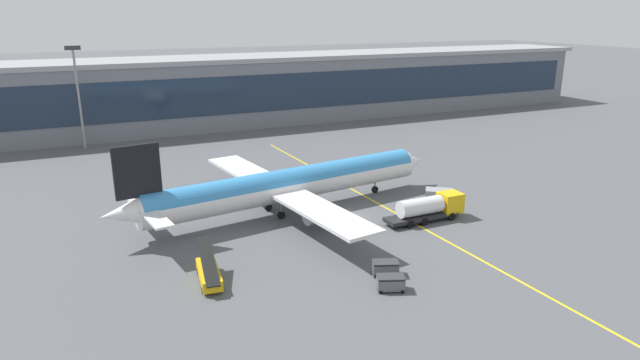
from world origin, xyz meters
name	(u,v)px	position (x,y,z in m)	size (l,w,h in m)	color
ground_plane	(353,215)	(0.00, 0.00, 0.00)	(700.00, 700.00, 0.00)	#515459
apron_lead_in_line	(380,205)	(5.38, 2.00, 0.00)	(0.30, 80.00, 0.01)	yellow
terminal_building	(215,91)	(-0.84, 66.45, 7.89)	(205.55, 18.51, 15.74)	slate
main_airliner	(288,184)	(-7.17, 4.76, 3.81)	(47.44, 37.91, 11.67)	white
fuel_tanker	(429,208)	(7.97, -5.76, 1.75)	(10.81, 2.77, 3.25)	#232326
belt_loader	(209,273)	(-21.66, -10.50, 0.99)	(2.55, 7.00, 3.49)	yellow
pushback_tug	(439,193)	(14.20, 0.64, 0.85)	(4.43, 4.09, 1.40)	gray
baggage_cart_0	(391,283)	(-6.25, -19.43, 0.78)	(3.03, 2.42, 1.48)	#595B60
baggage_cart_1	(385,268)	(-5.04, -16.47, 0.78)	(3.03, 2.42, 1.48)	#595B60
apron_light_mast_0	(78,88)	(-30.23, 54.49, 11.70)	(2.80, 0.50, 19.58)	gray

